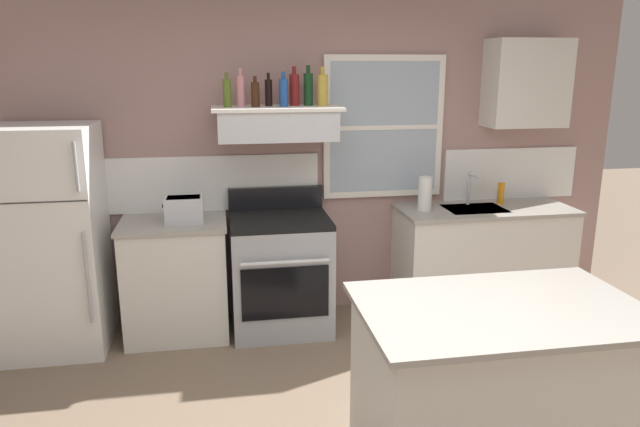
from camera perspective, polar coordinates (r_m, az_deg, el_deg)
The scene contains 20 objects.
back_wall at distance 4.82m, azimuth -1.15°, elevation 5.94°, with size 5.40×0.11×2.70m.
refrigerator at distance 4.66m, azimuth -24.54°, elevation -2.35°, with size 0.70×0.72×1.65m.
counter_left_of_stove at distance 4.68m, azimuth -13.74°, elevation -6.08°, with size 0.79×0.63×0.91m.
toaster at distance 4.47m, azimuth -13.03°, elevation 0.42°, with size 0.30×0.20×0.19m.
stove_range at distance 4.65m, azimuth -3.85°, elevation -5.71°, with size 0.76×0.69×1.09m.
range_hood_shelf at distance 4.49m, azimuth -4.23°, elevation 8.77°, with size 0.96×0.52×0.24m.
bottle_olive_oil_square at distance 4.42m, azimuth -8.99°, elevation 11.50°, with size 0.06×0.06×0.25m.
bottle_rose_pink at distance 4.47m, azimuth -7.70°, elevation 11.73°, with size 0.07×0.07×0.28m.
bottle_brown_stout at distance 4.42m, azimuth -6.29°, elevation 11.44°, with size 0.06×0.06×0.22m.
bottle_balsamic_dark at distance 4.49m, azimuth -5.00°, elevation 11.63°, with size 0.06×0.06×0.24m.
bottle_blue_liqueur at distance 4.43m, azimuth -3.55°, elevation 11.66°, with size 0.07×0.07×0.25m.
bottle_red_label_wine at distance 4.54m, azimuth -2.50°, elevation 11.94°, with size 0.07×0.07×0.29m.
bottle_dark_green_wine at distance 4.54m, azimuth -1.17°, elevation 12.00°, with size 0.07×0.07×0.30m.
bottle_champagne_gold_foil at distance 4.51m, azimuth 0.23°, elevation 11.93°, with size 0.08×0.08×0.29m.
counter_right_with_sink at distance 5.13m, azimuth 15.37°, elevation -4.34°, with size 1.43×0.63×0.91m.
sink_faucet at distance 5.02m, azimuth 14.35°, elevation 2.73°, with size 0.03×0.17×0.28m.
paper_towel_roll at distance 4.78m, azimuth 10.14°, elevation 1.91°, with size 0.11×0.11×0.27m, color white.
dish_soap_bottle at distance 5.16m, azimuth 17.12°, elevation 1.88°, with size 0.06×0.06×0.18m, color orange.
kitchen_island at distance 3.23m, azimuth 16.66°, elevation -15.98°, with size 1.40×0.90×0.91m.
upper_cabinet_right at distance 5.17m, azimuth 19.38°, elevation 11.82°, with size 0.64×0.32×0.70m.
Camera 1 is at (-0.69, -2.48, 2.06)m, focal length 33.02 mm.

